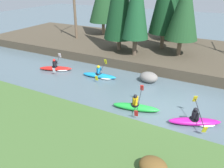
# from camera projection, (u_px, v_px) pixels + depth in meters

# --- Properties ---
(ground_plane) EXTENTS (90.00, 90.00, 0.00)m
(ground_plane) POSITION_uv_depth(u_px,v_px,m) (159.00, 108.00, 12.92)
(ground_plane) COLOR slate
(riverbank_far) EXTENTS (44.00, 10.74, 0.82)m
(riverbank_far) POSITION_uv_depth(u_px,v_px,m) (190.00, 55.00, 20.59)
(riverbank_far) COLOR #4C4233
(riverbank_far) RESTS_ON ground
(conifer_tree_mid_left) EXTENTS (2.23, 2.23, 7.68)m
(conifer_tree_mid_left) POSITION_uv_depth(u_px,v_px,m) (137.00, 0.00, 17.38)
(conifer_tree_mid_left) COLOR brown
(conifer_tree_mid_left) RESTS_ON riverbank_far
(conifer_tree_mid_right) EXTENTS (3.80, 3.80, 5.94)m
(conifer_tree_mid_right) POSITION_uv_depth(u_px,v_px,m) (178.00, 5.00, 22.69)
(conifer_tree_mid_right) COLOR brown
(conifer_tree_mid_right) RESTS_ON riverbank_far
(conifer_tree_right) EXTENTS (2.75, 2.75, 6.54)m
(conifer_tree_right) POSITION_uv_depth(u_px,v_px,m) (185.00, 8.00, 17.59)
(conifer_tree_right) COLOR brown
(conifer_tree_right) RESTS_ON riverbank_far
(bare_tree_upstream) EXTENTS (4.21, 4.16, 7.69)m
(bare_tree_upstream) POSITION_uv_depth(u_px,v_px,m) (75.00, 4.00, 23.32)
(bare_tree_upstream) COLOR brown
(bare_tree_upstream) RESTS_ON riverbank_far
(shrub_clump_nearest) EXTENTS (0.99, 0.83, 0.54)m
(shrub_clump_nearest) POSITION_uv_depth(u_px,v_px,m) (153.00, 166.00, 7.45)
(shrub_clump_nearest) COLOR brown
(shrub_clump_nearest) RESTS_ON riverbank_near
(kayaker_lead) EXTENTS (2.70, 1.95, 1.20)m
(kayaker_lead) POSITION_uv_depth(u_px,v_px,m) (197.00, 121.00, 11.42)
(kayaker_lead) COLOR #C61999
(kayaker_lead) RESTS_ON ground
(kayaker_middle) EXTENTS (2.79, 2.06, 1.20)m
(kayaker_middle) POSITION_uv_depth(u_px,v_px,m) (136.00, 107.00, 12.68)
(kayaker_middle) COLOR green
(kayaker_middle) RESTS_ON ground
(kayaker_trailing) EXTENTS (2.80, 2.07, 1.20)m
(kayaker_trailing) POSITION_uv_depth(u_px,v_px,m) (101.00, 75.00, 16.81)
(kayaker_trailing) COLOR #1993D6
(kayaker_trailing) RESTS_ON ground
(kayaker_far_back) EXTENTS (2.71, 1.96, 1.20)m
(kayaker_far_back) POSITION_uv_depth(u_px,v_px,m) (57.00, 68.00, 18.18)
(kayaker_far_back) COLOR red
(kayaker_far_back) RESTS_ON ground
(boulder_midstream) EXTENTS (1.35, 1.06, 0.76)m
(boulder_midstream) POSITION_uv_depth(u_px,v_px,m) (149.00, 77.00, 16.07)
(boulder_midstream) COLOR gray
(boulder_midstream) RESTS_ON ground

